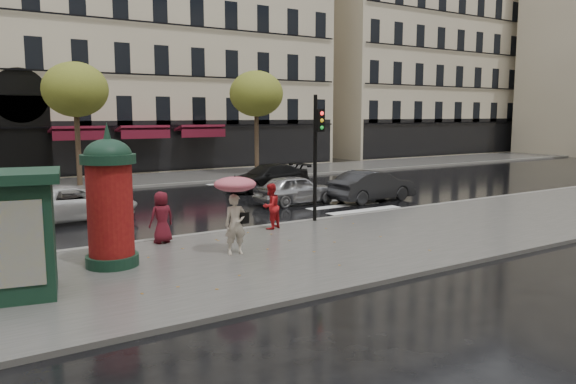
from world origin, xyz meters
TOP-DOWN VIEW (x-y plane):
  - ground at (0.00, 0.00)m, footprint 160.00×160.00m
  - near_sidewalk at (0.00, -0.50)m, footprint 90.00×7.00m
  - far_sidewalk at (0.00, 19.00)m, footprint 90.00×6.00m
  - near_kerb at (0.00, 3.00)m, footprint 90.00×0.25m
  - far_kerb at (0.00, 16.00)m, footprint 90.00×0.25m
  - zebra_crossing at (6.00, 9.60)m, footprint 3.60×11.75m
  - bldg_far_corner at (6.00, 30.00)m, footprint 26.00×14.00m
  - bldg_far_right at (34.00, 30.00)m, footprint 24.00×14.00m
  - tree_far_left at (-2.00, 18.00)m, footprint 3.40×3.40m
  - tree_far_right at (9.00, 18.00)m, footprint 3.40×3.40m
  - woman_umbrella at (-2.05, 0.02)m, footprint 1.14×1.14m
  - woman_red at (0.52, 2.40)m, footprint 0.90×0.82m
  - man_burgundy at (-3.24, 2.40)m, footprint 0.81×0.59m
  - morris_column at (-5.20, 0.66)m, footprint 1.33×1.33m
  - traffic_light at (2.62, 2.71)m, footprint 0.29×0.42m
  - newsstand at (-7.69, -0.61)m, footprint 2.50×2.24m
  - car_silver at (4.55, 6.91)m, footprint 3.84×1.64m
  - car_darkgrey at (7.89, 5.68)m, footprint 4.31×1.71m
  - car_white at (-4.54, 8.12)m, footprint 4.94×2.67m
  - car_black at (5.80, 11.37)m, footprint 4.76×2.23m

SIDE VIEW (x-z plane):
  - ground at x=0.00m, z-range 0.00..0.00m
  - zebra_crossing at x=6.00m, z-range 0.00..0.01m
  - near_sidewalk at x=0.00m, z-range 0.00..0.12m
  - far_sidewalk at x=0.00m, z-range 0.00..0.12m
  - near_kerb at x=0.00m, z-range 0.00..0.14m
  - far_kerb at x=0.00m, z-range 0.00..0.14m
  - car_silver at x=4.55m, z-range 0.00..1.29m
  - car_white at x=-4.54m, z-range 0.00..1.32m
  - car_black at x=5.80m, z-range 0.00..1.34m
  - car_darkgrey at x=7.89m, z-range 0.00..1.39m
  - woman_red at x=0.52m, z-range 0.12..1.63m
  - man_burgundy at x=-3.24m, z-range 0.12..1.65m
  - newsstand at x=-7.69m, z-range 0.16..2.78m
  - woman_umbrella at x=-2.05m, z-range 0.47..2.65m
  - morris_column at x=-5.20m, z-range 0.04..3.63m
  - traffic_light at x=2.62m, z-range 0.59..5.04m
  - tree_far_left at x=-2.00m, z-range 1.85..8.49m
  - tree_far_right at x=9.00m, z-range 1.85..8.49m
  - bldg_far_corner at x=6.00m, z-range -0.14..22.76m
  - bldg_far_right at x=34.00m, z-range -0.14..22.76m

